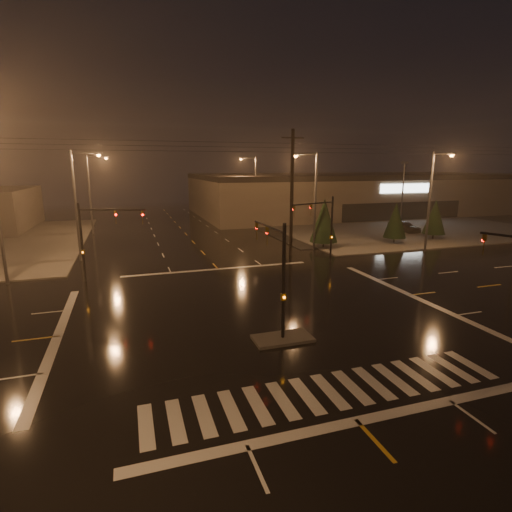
% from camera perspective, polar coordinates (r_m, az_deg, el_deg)
% --- Properties ---
extents(ground, '(140.00, 140.00, 0.00)m').
position_cam_1_polar(ground, '(24.29, 0.30, -8.13)').
color(ground, black).
rests_on(ground, ground).
extents(sidewalk_ne, '(36.00, 36.00, 0.12)m').
position_cam_1_polar(sidewalk_ne, '(64.10, 17.69, 4.44)').
color(sidewalk_ne, '#4D4A45').
rests_on(sidewalk_ne, ground).
extents(median_island, '(3.00, 1.60, 0.15)m').
position_cam_1_polar(median_island, '(20.79, 3.83, -11.66)').
color(median_island, '#4D4A45').
rests_on(median_island, ground).
extents(crosswalk, '(15.00, 2.60, 0.01)m').
position_cam_1_polar(crosswalk, '(16.82, 10.48, -18.43)').
color(crosswalk, beige).
rests_on(crosswalk, ground).
extents(stop_bar_near, '(16.00, 0.50, 0.01)m').
position_cam_1_polar(stop_bar_near, '(15.39, 14.27, -21.90)').
color(stop_bar_near, beige).
rests_on(stop_bar_near, ground).
extents(stop_bar_far, '(16.00, 0.50, 0.01)m').
position_cam_1_polar(stop_bar_far, '(34.42, -5.44, -1.86)').
color(stop_bar_far, beige).
rests_on(stop_bar_far, ground).
extents(parking_lot, '(50.00, 24.00, 0.08)m').
position_cam_1_polar(parking_lot, '(65.60, 22.27, 4.25)').
color(parking_lot, black).
rests_on(parking_lot, ground).
extents(retail_building, '(60.20, 28.30, 7.20)m').
position_cam_1_polar(retail_building, '(79.74, 14.14, 8.91)').
color(retail_building, brown).
rests_on(retail_building, ground).
extents(signal_mast_median, '(0.25, 4.59, 6.00)m').
position_cam_1_polar(signal_mast_median, '(20.40, 3.02, -1.18)').
color(signal_mast_median, black).
rests_on(signal_mast_median, ground).
extents(signal_mast_ne, '(4.84, 1.86, 6.00)m').
position_cam_1_polar(signal_mast_ne, '(36.11, 9.66, 4.83)').
color(signal_mast_ne, black).
rests_on(signal_mast_ne, ground).
extents(signal_mast_nw, '(4.84, 1.86, 6.00)m').
position_cam_1_polar(signal_mast_nw, '(32.14, -22.02, 3.11)').
color(signal_mast_nw, black).
rests_on(signal_mast_nw, ground).
extents(streetlight_1, '(2.77, 0.32, 10.00)m').
position_cam_1_polar(streetlight_1, '(39.86, -23.99, 7.56)').
color(streetlight_1, '#38383A').
rests_on(streetlight_1, ground).
extents(streetlight_2, '(2.77, 0.32, 10.00)m').
position_cam_1_polar(streetlight_2, '(55.77, -22.40, 8.87)').
color(streetlight_2, '#38383A').
rests_on(streetlight_2, ground).
extents(streetlight_3, '(2.77, 0.32, 10.00)m').
position_cam_1_polar(streetlight_3, '(41.87, 8.10, 8.72)').
color(streetlight_3, '#38383A').
rests_on(streetlight_3, ground).
extents(streetlight_4, '(2.77, 0.32, 10.00)m').
position_cam_1_polar(streetlight_4, '(60.46, -0.32, 10.05)').
color(streetlight_4, '#38383A').
rests_on(streetlight_4, ground).
extents(streetlight_6, '(0.32, 2.77, 10.00)m').
position_cam_1_polar(streetlight_6, '(43.90, 23.89, 7.95)').
color(streetlight_6, '#38383A').
rests_on(streetlight_6, ground).
extents(utility_pole_1, '(2.20, 0.32, 12.00)m').
position_cam_1_polar(utility_pole_1, '(38.71, 5.13, 8.96)').
color(utility_pole_1, black).
rests_on(utility_pole_1, ground).
extents(conifer_0, '(2.95, 2.95, 5.32)m').
position_cam_1_polar(conifer_0, '(43.21, 9.71, 5.06)').
color(conifer_0, black).
rests_on(conifer_0, ground).
extents(conifer_1, '(2.54, 2.54, 4.66)m').
position_cam_1_polar(conifer_1, '(47.83, 19.31, 4.86)').
color(conifer_1, black).
rests_on(conifer_1, ground).
extents(conifer_2, '(2.64, 2.64, 4.82)m').
position_cam_1_polar(conifer_2, '(52.24, 24.19, 5.15)').
color(conifer_2, black).
rests_on(conifer_2, ground).
extents(car_parked, '(2.75, 4.89, 1.57)m').
position_cam_1_polar(car_parked, '(56.77, 20.39, 3.98)').
color(car_parked, black).
rests_on(car_parked, ground).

